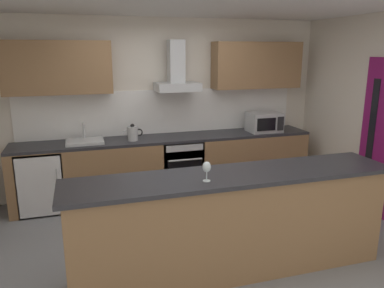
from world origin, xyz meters
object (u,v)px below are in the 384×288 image
(microwave, at_px, (264,122))
(sink, at_px, (85,141))
(wine_glass, at_px, (207,168))
(oven, at_px, (180,165))
(refrigerator, at_px, (42,180))
(kettle, at_px, (133,133))
(range_hood, at_px, (177,75))

(microwave, bearing_deg, sink, 179.18)
(sink, height_order, wine_glass, wine_glass)
(oven, relative_size, microwave, 1.60)
(microwave, xyz_separation_m, wine_glass, (-1.72, -2.22, 0.09))
(oven, relative_size, refrigerator, 0.94)
(microwave, relative_size, sink, 1.00)
(sink, height_order, kettle, sink)
(oven, distance_m, refrigerator, 1.94)
(oven, height_order, refrigerator, oven)
(kettle, bearing_deg, refrigerator, 178.58)
(range_hood, bearing_deg, kettle, -166.66)
(oven, bearing_deg, sink, 179.53)
(oven, xyz_separation_m, microwave, (1.36, -0.03, 0.59))
(refrigerator, xyz_separation_m, range_hood, (1.93, 0.13, 1.36))
(microwave, bearing_deg, kettle, -179.84)
(oven, distance_m, range_hood, 1.33)
(microwave, relative_size, range_hood, 0.69)
(microwave, height_order, sink, microwave)
(kettle, bearing_deg, range_hood, 13.34)
(oven, distance_m, microwave, 1.48)
(microwave, height_order, range_hood, range_hood)
(refrigerator, relative_size, wine_glass, 4.78)
(oven, bearing_deg, range_hood, 90.00)
(sink, relative_size, kettle, 1.73)
(sink, bearing_deg, refrigerator, -178.68)
(kettle, bearing_deg, microwave, 0.16)
(microwave, distance_m, kettle, 2.05)
(oven, bearing_deg, kettle, -177.20)
(wine_glass, bearing_deg, refrigerator, 125.12)
(kettle, xyz_separation_m, range_hood, (0.69, 0.16, 0.78))
(range_hood, xyz_separation_m, wine_glass, (-0.36, -2.37, -0.65))
(refrigerator, relative_size, sink, 1.70)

